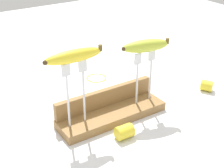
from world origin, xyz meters
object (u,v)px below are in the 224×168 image
object	(u,v)px
banana_chunk_near	(207,86)
banana_chunk_far	(125,132)
banana_raised_left	(74,56)
fork_stand_right	(145,73)
fork_stand_left	(76,89)
banana_raised_right	(146,46)
wire_coil	(96,78)

from	to	relation	value
banana_chunk_near	banana_chunk_far	xyz separation A→B (m)	(-0.43, -0.07, 0.00)
banana_raised_left	banana_chunk_near	size ratio (longest dim) A/B	3.14
fork_stand_right	banana_raised_left	bearing A→B (deg)	180.00
banana_raised_left	banana_chunk_far	world-z (taller)	banana_raised_left
fork_stand_left	banana_chunk_far	bearing A→B (deg)	-45.74
fork_stand_left	banana_raised_right	xyz separation A→B (m)	(0.25, 0.00, 0.08)
banana_raised_right	banana_chunk_far	xyz separation A→B (m)	(-0.15, -0.10, -0.21)
banana_raised_left	fork_stand_left	bearing A→B (deg)	-2.06
banana_raised_left	banana_raised_right	bearing A→B (deg)	0.00
banana_chunk_far	wire_coil	xyz separation A→B (m)	(0.13, 0.39, -0.02)
fork_stand_left	banana_raised_left	distance (m)	0.10
banana_chunk_near	wire_coil	size ratio (longest dim) A/B	0.70
banana_raised_right	banana_chunk_near	distance (m)	0.35
fork_stand_left	banana_chunk_near	world-z (taller)	fork_stand_left
banana_raised_left	banana_raised_right	xyz separation A→B (m)	(0.25, 0.00, -0.02)
fork_stand_right	banana_chunk_near	xyz separation A→B (m)	(0.28, -0.03, -0.12)
banana_chunk_far	banana_raised_right	bearing A→B (deg)	34.51
banana_raised_right	banana_raised_left	bearing A→B (deg)	-180.00
fork_stand_left	fork_stand_right	xyz separation A→B (m)	(0.25, 0.00, -0.01)
banana_chunk_far	fork_stand_right	bearing A→B (deg)	34.50
banana_raised_right	banana_chunk_near	size ratio (longest dim) A/B	2.87
fork_stand_right	banana_chunk_far	distance (m)	0.22
banana_chunk_near	banana_chunk_far	distance (m)	0.44
banana_raised_left	banana_raised_right	world-z (taller)	banana_raised_left
banana_raised_left	banana_chunk_far	xyz separation A→B (m)	(0.10, -0.10, -0.23)
fork_stand_left	banana_chunk_near	size ratio (longest dim) A/B	3.55
banana_raised_left	wire_coil	distance (m)	0.45
fork_stand_right	banana_chunk_far	xyz separation A→B (m)	(-0.15, -0.10, -0.12)
banana_raised_right	fork_stand_left	bearing A→B (deg)	-180.00
banana_raised_left	banana_chunk_near	world-z (taller)	banana_raised_left
fork_stand_right	banana_raised_left	world-z (taller)	banana_raised_left
fork_stand_right	banana_chunk_far	size ratio (longest dim) A/B	3.31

